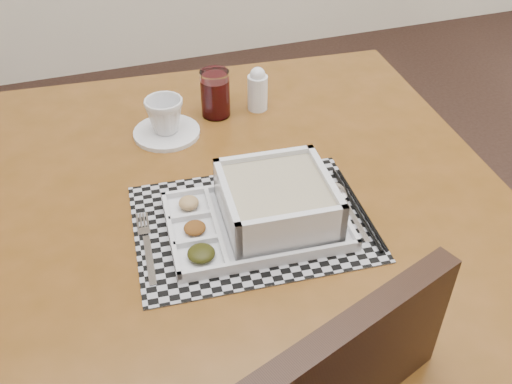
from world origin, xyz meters
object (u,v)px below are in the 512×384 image
at_px(cup, 165,115).
at_px(serving_tray, 270,208).
at_px(dining_table, 235,220).
at_px(creamer_bottle, 258,89).
at_px(juice_glass, 215,95).

bearing_deg(cup, serving_tray, -68.77).
distance_m(dining_table, creamer_bottle, 0.35).
distance_m(dining_table, serving_tray, 0.17).
bearing_deg(dining_table, serving_tray, -74.88).
xyz_separation_m(dining_table, serving_tray, (0.03, -0.12, 0.12)).
bearing_deg(creamer_bottle, cup, -169.41).
height_order(juice_glass, creamer_bottle, juice_glass).
xyz_separation_m(dining_table, juice_glass, (0.04, 0.29, 0.13)).
xyz_separation_m(cup, juice_glass, (0.13, 0.05, 0.00)).
xyz_separation_m(dining_table, creamer_bottle, (0.15, 0.28, 0.13)).
height_order(dining_table, serving_tray, serving_tray).
relative_size(serving_tray, cup, 3.96).
height_order(dining_table, juice_glass, juice_glass).
relative_size(dining_table, creamer_bottle, 10.72).
bearing_deg(juice_glass, cup, -159.64).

